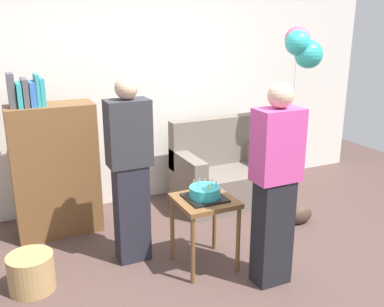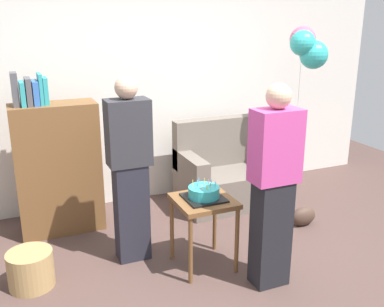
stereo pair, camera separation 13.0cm
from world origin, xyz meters
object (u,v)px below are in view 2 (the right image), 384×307
(bookshelf, at_px, (57,166))
(balloon_bunch, at_px, (307,47))
(person_holding_cake, at_px, (273,187))
(wicker_basket, at_px, (31,269))
(couch, at_px, (226,174))
(side_table, at_px, (204,209))
(person_blowing_candles, at_px, (130,170))
(birthday_cake, at_px, (204,193))
(handbag, at_px, (303,216))

(bookshelf, relative_size, balloon_bunch, 0.81)
(person_holding_cake, relative_size, wicker_basket, 4.53)
(couch, xyz_separation_m, bookshelf, (-1.85, 0.02, 0.34))
(balloon_bunch, bearing_deg, side_table, -151.30)
(person_blowing_candles, xyz_separation_m, balloon_bunch, (2.14, 0.51, 0.94))
(bookshelf, height_order, wicker_basket, bookshelf)
(birthday_cake, bearing_deg, wicker_basket, 169.53)
(bookshelf, height_order, person_blowing_candles, person_blowing_candles)
(side_table, height_order, handbag, side_table)
(couch, height_order, bookshelf, bookshelf)
(birthday_cake, distance_m, person_blowing_candles, 0.66)
(person_blowing_candles, relative_size, person_holding_cake, 1.00)
(person_blowing_candles, distance_m, wicker_basket, 1.12)
(person_holding_cake, bearing_deg, birthday_cake, -32.88)
(side_table, relative_size, handbag, 2.23)
(birthday_cake, relative_size, balloon_bunch, 0.16)
(couch, height_order, side_table, couch)
(couch, xyz_separation_m, balloon_bunch, (0.80, -0.28, 1.43))
(couch, bearing_deg, side_table, -125.21)
(balloon_bunch, bearing_deg, wicker_basket, -168.28)
(side_table, relative_size, balloon_bunch, 0.32)
(bookshelf, distance_m, handbag, 2.54)
(couch, xyz_separation_m, person_holding_cake, (-0.44, -1.61, 0.49))
(bookshelf, xyz_separation_m, birthday_cake, (1.03, -1.18, -0.00))
(couch, xyz_separation_m, wicker_basket, (-2.22, -0.90, -0.19))
(bookshelf, relative_size, side_table, 2.57)
(side_table, xyz_separation_m, balloon_bunch, (1.62, 0.88, 1.24))
(side_table, bearing_deg, bookshelf, 131.17)
(wicker_basket, height_order, balloon_bunch, balloon_bunch)
(bookshelf, relative_size, person_holding_cake, 0.98)
(bookshelf, relative_size, wicker_basket, 4.46)
(person_blowing_candles, xyz_separation_m, person_holding_cake, (0.90, -0.82, 0.00))
(couch, bearing_deg, birthday_cake, -125.21)
(person_holding_cake, height_order, balloon_bunch, balloon_bunch)
(balloon_bunch, bearing_deg, handbag, -119.88)
(bookshelf, xyz_separation_m, person_blowing_candles, (0.51, -0.81, 0.15))
(side_table, height_order, balloon_bunch, balloon_bunch)
(bookshelf, bearing_deg, side_table, -48.83)
(side_table, distance_m, birthday_cake, 0.15)
(birthday_cake, xyz_separation_m, handbag, (1.27, 0.29, -0.58))
(bookshelf, distance_m, wicker_basket, 1.13)
(person_holding_cake, relative_size, balloon_bunch, 0.82)
(couch, distance_m, handbag, 1.01)
(wicker_basket, bearing_deg, person_holding_cake, -21.61)
(birthday_cake, bearing_deg, bookshelf, 131.17)
(bookshelf, xyz_separation_m, handbag, (2.31, -0.89, -0.58))
(handbag, bearing_deg, side_table, -167.16)
(couch, distance_m, bookshelf, 1.88)
(side_table, distance_m, person_holding_cake, 0.66)
(couch, distance_m, person_holding_cake, 1.74)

